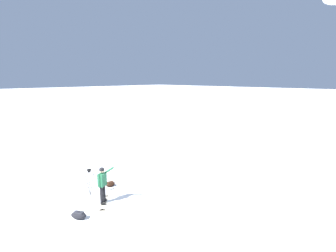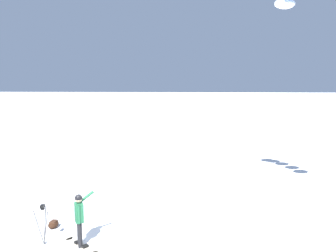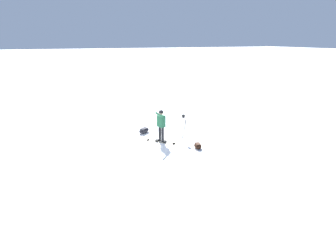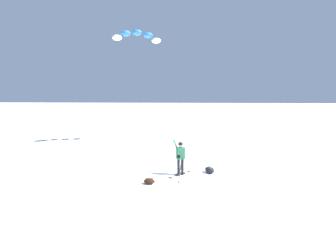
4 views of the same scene
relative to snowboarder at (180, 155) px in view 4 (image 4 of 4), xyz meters
name	(u,v)px [view 4 (image 4 of 4)]	position (x,y,z in m)	size (l,w,h in m)	color
ground_plane	(179,171)	(0.64, 0.09, -1.10)	(300.00, 300.00, 0.00)	white
snowboarder	(180,155)	(0.00, 0.00, 0.00)	(0.63, 0.66, 1.80)	black
snowboard	(180,175)	(0.03, 0.02, -1.07)	(1.49, 1.29, 0.10)	beige
traction_kite	(137,36)	(8.38, 3.95, 7.96)	(2.53, 4.11, 0.97)	white
gear_bag_large	(210,170)	(0.52, -1.54, -0.93)	(0.79, 0.67, 0.31)	black
camera_tripod	(179,163)	(-1.25, 0.04, -0.11)	(0.52, 0.48, 1.38)	#262628
gear_bag_small	(149,181)	(-1.45, 1.40, -0.95)	(0.40, 0.56, 0.27)	black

